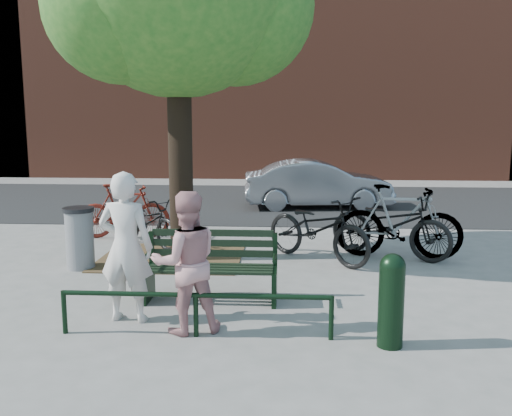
# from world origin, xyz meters

# --- Properties ---
(ground) EXTENTS (90.00, 90.00, 0.00)m
(ground) POSITION_xyz_m (0.00, 0.00, 0.00)
(ground) COLOR gray
(ground) RESTS_ON ground
(dirt_pit) EXTENTS (2.40, 2.00, 0.02)m
(dirt_pit) POSITION_xyz_m (-1.00, 2.20, 0.01)
(dirt_pit) COLOR brown
(dirt_pit) RESTS_ON ground
(road) EXTENTS (40.00, 7.00, 0.01)m
(road) POSITION_xyz_m (0.00, 8.50, 0.01)
(road) COLOR black
(road) RESTS_ON ground
(townhouse_row) EXTENTS (45.00, 4.00, 14.00)m
(townhouse_row) POSITION_xyz_m (0.17, 16.00, 6.25)
(townhouse_row) COLOR brown
(townhouse_row) RESTS_ON ground
(park_bench) EXTENTS (1.74, 0.54, 0.97)m
(park_bench) POSITION_xyz_m (-0.00, 0.08, 0.48)
(park_bench) COLOR black
(park_bench) RESTS_ON ground
(guard_railing) EXTENTS (3.06, 0.06, 0.51)m
(guard_railing) POSITION_xyz_m (0.00, -1.20, 0.40)
(guard_railing) COLOR black
(guard_railing) RESTS_ON ground
(person_left) EXTENTS (0.70, 0.50, 1.81)m
(person_left) POSITION_xyz_m (-0.90, -0.74, 0.90)
(person_left) COLOR beige
(person_left) RESTS_ON ground
(person_right) EXTENTS (0.95, 0.85, 1.62)m
(person_right) POSITION_xyz_m (-0.13, -1.05, 0.81)
(person_right) COLOR tan
(person_right) RESTS_ON ground
(bollard) EXTENTS (0.27, 0.27, 1.02)m
(bollard) POSITION_xyz_m (2.12, -1.34, 0.55)
(bollard) COLOR black
(bollard) RESTS_ON ground
(litter_bin) EXTENTS (0.48, 0.48, 0.99)m
(litter_bin) POSITION_xyz_m (-2.32, 1.50, 0.50)
(litter_bin) COLOR gray
(litter_bin) RESTS_ON ground
(bicycle_a) EXTENTS (1.76, 1.60, 0.93)m
(bicycle_a) POSITION_xyz_m (-1.63, 3.12, 0.46)
(bicycle_a) COLOR black
(bicycle_a) RESTS_ON ground
(bicycle_b) EXTENTS (1.86, 0.77, 1.08)m
(bicycle_b) POSITION_xyz_m (-2.27, 3.77, 0.54)
(bicycle_b) COLOR #59140C
(bicycle_b) RESTS_ON ground
(bicycle_c) EXTENTS (2.09, 1.98, 1.12)m
(bicycle_c) POSITION_xyz_m (1.50, 2.20, 0.56)
(bicycle_c) COLOR black
(bicycle_c) RESTS_ON ground
(bicycle_d) EXTENTS (2.18, 0.90, 1.27)m
(bicycle_d) POSITION_xyz_m (2.90, 2.46, 0.64)
(bicycle_d) COLOR gray
(bicycle_d) RESTS_ON ground
(bicycle_e) EXTENTS (2.25, 1.73, 1.13)m
(bicycle_e) POSITION_xyz_m (2.76, 2.54, 0.57)
(bicycle_e) COLOR black
(bicycle_e) RESTS_ON ground
(parked_car) EXTENTS (3.92, 1.71, 1.25)m
(parked_car) POSITION_xyz_m (1.74, 7.63, 0.63)
(parked_car) COLOR gray
(parked_car) RESTS_ON ground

